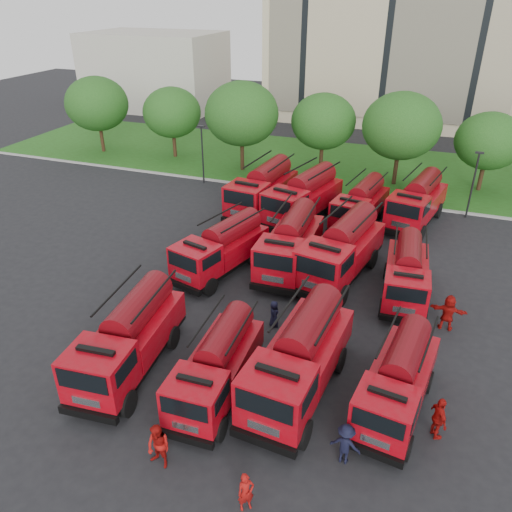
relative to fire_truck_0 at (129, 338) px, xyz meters
The scene contains 31 objects.
ground 6.88m from the fire_truck_0, 68.06° to the left, with size 140.00×140.00×0.00m, color black.
lawn 32.32m from the fire_truck_0, 85.57° to the left, with size 70.00×16.00×0.12m, color #1F4412.
curb 24.27m from the fire_truck_0, 84.09° to the left, with size 70.00×0.30×0.14m, color gray.
apartment_building 55.38m from the fire_truck_0, 85.26° to the left, with size 30.00×14.18×25.00m.
side_building 57.33m from the fire_truck_0, 118.73° to the left, with size 18.00×12.00×10.00m, color #AFA99B.
tree_0 35.61m from the fire_truck_0, 127.35° to the left, with size 6.30×6.30×7.70m.
tree_1 32.29m from the fire_truck_0, 114.84° to the left, with size 5.71×5.71×6.98m.
tree_2 28.47m from the fire_truck_0, 101.25° to the left, with size 6.72×6.72×8.22m.
tree_3 30.37m from the fire_truck_0, 87.17° to the left, with size 5.88×5.88×7.19m.
tree_4 30.12m from the fire_truck_0, 73.51° to the left, with size 6.55×6.55×8.01m.
tree_5 33.59m from the fire_truck_0, 62.44° to the left, with size 5.46×5.46×6.68m.
lamp_post_0 24.59m from the fire_truck_0, 107.80° to the left, with size 0.60×0.25×5.11m.
lamp_post_1 27.54m from the fire_truck_0, 58.21° to the left, with size 0.60×0.25×5.11m.
fire_truck_0 is the anchor object (origin of this frame).
fire_truck_1 4.37m from the fire_truck_0, ahead, with size 2.54×6.50×2.93m.
fire_truck_2 7.68m from the fire_truck_0, ahead, with size 3.30×7.85×3.49m.
fire_truck_3 11.71m from the fire_truck_0, ahead, with size 3.03×6.65×2.92m.
fire_truck_4 9.57m from the fire_truck_0, 88.01° to the left, with size 4.14×7.37×3.18m.
fire_truck_5 12.08m from the fire_truck_0, 70.04° to the left, with size 2.94×7.61×3.43m.
fire_truck_6 13.57m from the fire_truck_0, 57.67° to the left, with size 4.17×8.32×3.62m.
fire_truck_7 15.32m from the fire_truck_0, 43.45° to the left, with size 2.76×6.72×3.00m.
fire_truck_8 19.16m from the fire_truck_0, 91.34° to the left, with size 3.58×8.23×3.64m.
fire_truck_9 18.94m from the fire_truck_0, 81.18° to the left, with size 4.57×8.34×3.61m.
fire_truck_10 20.61m from the fire_truck_0, 70.07° to the left, with size 3.46×7.14×3.12m.
fire_truck_11 23.65m from the fire_truck_0, 62.66° to the left, with size 4.05×7.85×3.41m.
firefighter_0 9.03m from the fire_truck_0, 32.68° to the right, with size 0.58×0.42×1.58m, color maroon.
firefighter_1 6.03m from the fire_truck_0, 47.65° to the right, with size 0.93×0.51×1.91m, color maroon.
firefighter_2 13.42m from the fire_truck_0, ahead, with size 1.12×0.64×1.91m, color maroon.
firefighter_3 10.47m from the fire_truck_0, ahead, with size 1.14×0.59×1.76m, color black.
firefighter_4 7.53m from the fire_truck_0, 45.91° to the left, with size 0.73×0.48×1.49m, color black.
firefighter_5 15.79m from the fire_truck_0, 31.08° to the left, with size 1.82×0.79×1.97m, color maroon.
Camera 1 is at (9.01, -20.96, 15.53)m, focal length 35.00 mm.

